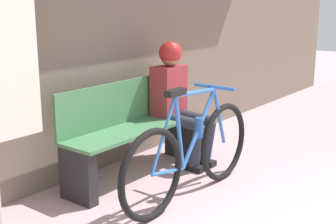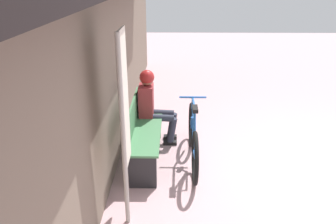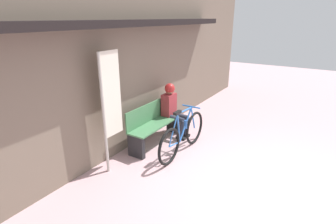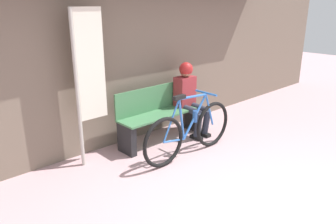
# 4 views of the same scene
# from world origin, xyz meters

# --- Properties ---
(park_bench_near) EXTENTS (1.52, 0.42, 0.88)m
(park_bench_near) POSITION_xyz_m (0.43, 2.47, 0.41)
(park_bench_near) COLOR #477F51
(park_bench_near) RESTS_ON ground_plane
(bicycle) EXTENTS (1.74, 0.40, 0.96)m
(bicycle) POSITION_xyz_m (0.36, 1.74, 0.39)
(bicycle) COLOR black
(bicycle) RESTS_ON ground_plane
(person_seated) EXTENTS (0.34, 0.60, 1.22)m
(person_seated) POSITION_xyz_m (0.98, 2.36, 0.71)
(person_seated) COLOR #2D3342
(person_seated) RESTS_ON ground_plane
(banner_pole) EXTENTS (0.45, 0.05, 2.10)m
(banner_pole) POSITION_xyz_m (-0.79, 2.53, 1.27)
(banner_pole) COLOR #B7B2A8
(banner_pole) RESTS_ON ground_plane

